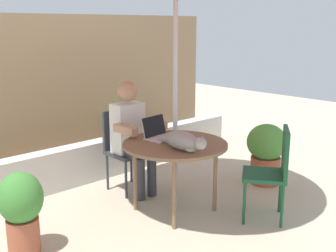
{
  "coord_description": "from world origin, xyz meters",
  "views": [
    {
      "loc": [
        -2.75,
        -2.83,
        1.82
      ],
      "look_at": [
        0.0,
        0.1,
        0.85
      ],
      "focal_mm": 45.37,
      "sensor_mm": 36.0,
      "label": 1
    }
  ],
  "objects": [
    {
      "name": "potted_plant_corner",
      "position": [
        0.86,
        1.92,
        0.39
      ],
      "size": [
        0.51,
        0.51,
        0.72
      ],
      "color": "#9E5138",
      "rests_on": "ground"
    },
    {
      "name": "potted_plant_near_fence",
      "position": [
        1.3,
        -0.18,
        0.4
      ],
      "size": [
        0.46,
        0.46,
        0.71
      ],
      "color": "#9E5138",
      "rests_on": "ground"
    },
    {
      "name": "fence_back",
      "position": [
        0.0,
        2.03,
        0.97
      ],
      "size": [
        4.81,
        0.08,
        1.94
      ],
      "primitive_type": "cube",
      "color": "#937756",
      "rests_on": "ground"
    },
    {
      "name": "chair_empty",
      "position": [
        0.54,
        -0.77,
        0.53
      ],
      "size": [
        0.56,
        0.56,
        0.89
      ],
      "color": "#194C2D",
      "rests_on": "ground"
    },
    {
      "name": "patio_table",
      "position": [
        0.0,
        0.0,
        0.65
      ],
      "size": [
        1.02,
        1.02,
        0.7
      ],
      "color": "brown",
      "rests_on": "ground"
    },
    {
      "name": "cat",
      "position": [
        -0.11,
        -0.23,
        0.79
      ],
      "size": [
        0.19,
        0.65,
        0.17
      ],
      "color": "gray",
      "rests_on": "patio_table"
    },
    {
      "name": "person_seated",
      "position": [
        0.0,
        0.67,
        0.69
      ],
      "size": [
        0.48,
        0.48,
        1.23
      ],
      "color": "white",
      "rests_on": "ground"
    },
    {
      "name": "planter_wall_low",
      "position": [
        0.0,
        1.31,
        0.23
      ],
      "size": [
        4.33,
        0.2,
        0.46
      ],
      "primitive_type": "cube",
      "color": "beige",
      "rests_on": "ground"
    },
    {
      "name": "chair_occupied",
      "position": [
        0.0,
        0.83,
        0.53
      ],
      "size": [
        0.4,
        0.4,
        0.89
      ],
      "color": "#33383F",
      "rests_on": "ground"
    },
    {
      "name": "potted_plant_by_chair",
      "position": [
        -1.46,
        0.26,
        0.39
      ],
      "size": [
        0.36,
        0.36,
        0.69
      ],
      "color": "#9E5138",
      "rests_on": "ground"
    },
    {
      "name": "laptop",
      "position": [
        0.0,
        0.26,
        0.77
      ],
      "size": [
        0.33,
        0.28,
        0.21
      ],
      "color": "silver",
      "rests_on": "patio_table"
    },
    {
      "name": "ground_plane",
      "position": [
        0.0,
        0.0,
        0.0
      ],
      "size": [
        14.0,
        14.0,
        0.0
      ],
      "primitive_type": "plane",
      "color": "#BCAD93"
    }
  ]
}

